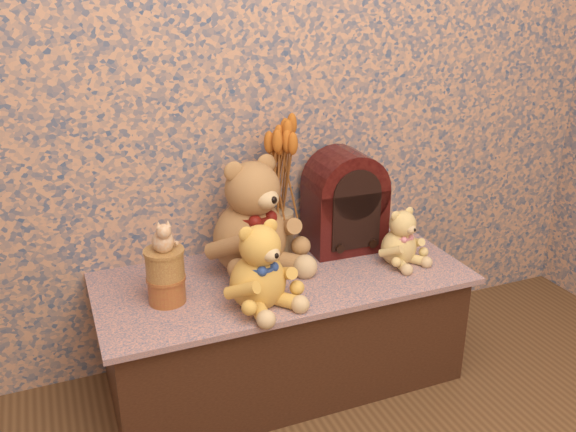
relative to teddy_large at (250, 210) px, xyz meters
name	(u,v)px	position (x,y,z in m)	size (l,w,h in m)	color
display_shelf	(283,328)	(0.08, -0.10, -0.43)	(1.28, 0.57, 0.42)	#3A5077
teddy_large	(250,210)	(0.00, 0.00, 0.00)	(0.35, 0.41, 0.44)	#99693B
teddy_medium	(258,261)	(-0.06, -0.26, -0.07)	(0.24, 0.28, 0.30)	gold
teddy_small	(400,234)	(0.51, -0.16, -0.11)	(0.18, 0.21, 0.22)	tan
cathedral_radio	(345,200)	(0.38, 0.03, -0.03)	(0.28, 0.20, 0.38)	black
ceramic_vase	(279,235)	(0.12, 0.03, -0.13)	(0.11, 0.11, 0.18)	tan
dried_stalks	(278,150)	(0.12, 0.03, 0.19)	(0.24, 0.24, 0.46)	#BE611E
biscuit_tin_lower	(167,290)	(-0.33, -0.14, -0.18)	(0.12, 0.12, 0.09)	#B28534
biscuit_tin_upper	(165,264)	(-0.33, -0.14, -0.09)	(0.12, 0.12, 0.09)	#D0B65B
cat_figurine	(162,234)	(-0.33, -0.14, 0.02)	(0.08, 0.09, 0.11)	silver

